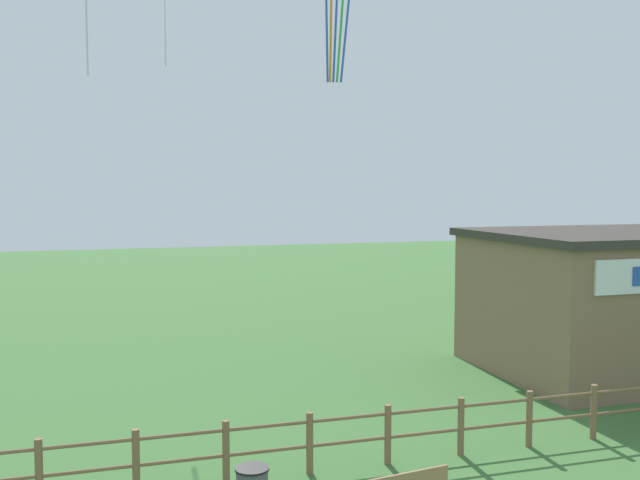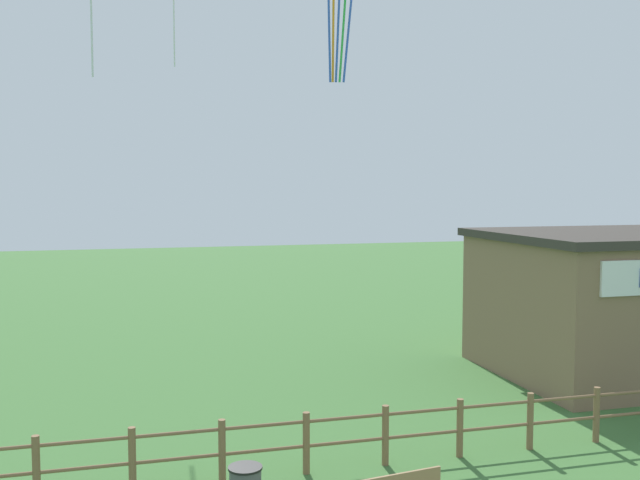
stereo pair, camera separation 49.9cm
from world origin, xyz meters
name	(u,v)px [view 2 (the right image)]	position (x,y,z in m)	size (l,w,h in m)	color
wooden_fence	(346,436)	(0.00, 6.15, 0.68)	(15.03, 0.14, 1.23)	brown
seaside_building	(640,301)	(10.95, 11.09, 2.16)	(9.13, 6.40, 4.29)	#84664C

